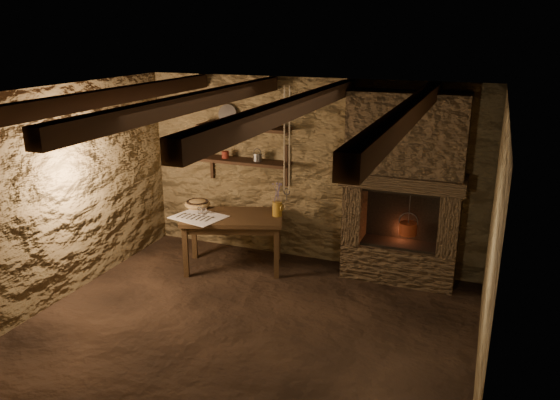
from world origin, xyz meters
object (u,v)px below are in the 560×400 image
at_px(work_table, 233,240).
at_px(red_pot, 408,228).
at_px(iron_stockpot, 259,120).
at_px(wooden_bowl, 198,204).
at_px(stoneware_jug, 277,202).

xyz_separation_m(work_table, red_pot, (2.13, 0.38, 0.32)).
bearing_deg(iron_stockpot, work_table, -107.00).
relative_size(wooden_bowl, iron_stockpot, 1.51).
bearing_deg(stoneware_jug, iron_stockpot, 151.79).
height_order(stoneware_jug, iron_stockpot, iron_stockpot).
bearing_deg(red_pot, wooden_bowl, -174.66).
bearing_deg(red_pot, stoneware_jug, -173.16).
distance_m(stoneware_jug, red_pot, 1.62).
relative_size(work_table, red_pot, 2.63).
relative_size(stoneware_jug, wooden_bowl, 1.26).
bearing_deg(red_pot, iron_stockpot, 176.53).
xyz_separation_m(iron_stockpot, red_pot, (1.98, -0.12, -1.15)).
height_order(stoneware_jug, red_pot, red_pot).
bearing_deg(work_table, red_pot, -9.46).
bearing_deg(red_pot, work_table, -169.83).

